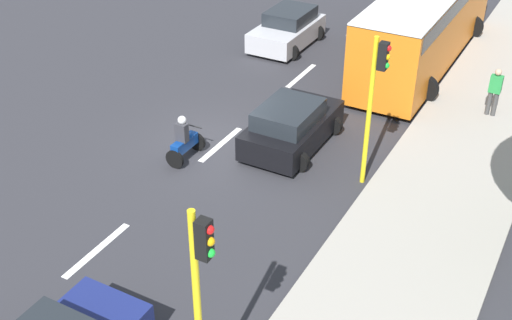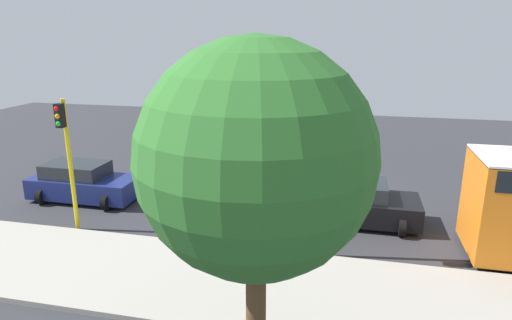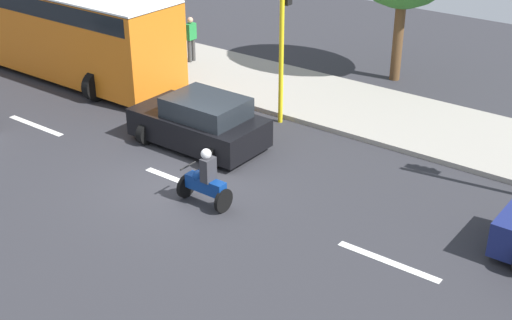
{
  "view_description": "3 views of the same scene",
  "coord_description": "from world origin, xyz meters",
  "px_view_note": "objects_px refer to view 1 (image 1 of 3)",
  "views": [
    {
      "loc": [
        9.74,
        -15.33,
        10.74
      ],
      "look_at": [
        2.17,
        -1.6,
        0.94
      ],
      "focal_mm": 46.03,
      "sensor_mm": 36.0,
      "label": 1
    },
    {
      "loc": [
        17.0,
        0.62,
        6.5
      ],
      "look_at": [
        0.85,
        -3.02,
        1.73
      ],
      "focal_mm": 30.99,
      "sensor_mm": 36.0,
      "label": 2
    },
    {
      "loc": [
        -11.7,
        -11.24,
        8.73
      ],
      "look_at": [
        0.24,
        -2.27,
        1.23
      ],
      "focal_mm": 49.39,
      "sensor_mm": 36.0,
      "label": 3
    }
  ],
  "objects_px": {
    "car_black": "(291,126)",
    "traffic_light_midblock": "(375,92)",
    "motorcycle": "(185,141)",
    "car_silver": "(287,29)",
    "city_bus": "(428,18)",
    "pedestrian_near_signal": "(495,91)",
    "traffic_light_corner": "(201,286)"
  },
  "relations": [
    {
      "from": "motorcycle",
      "to": "pedestrian_near_signal",
      "type": "xyz_separation_m",
      "value": [
        7.65,
        7.24,
        0.42
      ]
    },
    {
      "from": "motorcycle",
      "to": "car_black",
      "type": "bearing_deg",
      "value": 42.87
    },
    {
      "from": "city_bus",
      "to": "traffic_light_midblock",
      "type": "bearing_deg",
      "value": -82.98
    },
    {
      "from": "city_bus",
      "to": "traffic_light_midblock",
      "type": "xyz_separation_m",
      "value": [
        1.16,
        -9.45,
        1.08
      ]
    },
    {
      "from": "car_black",
      "to": "traffic_light_midblock",
      "type": "height_order",
      "value": "traffic_light_midblock"
    },
    {
      "from": "traffic_light_midblock",
      "to": "motorcycle",
      "type": "bearing_deg",
      "value": -164.72
    },
    {
      "from": "city_bus",
      "to": "motorcycle",
      "type": "xyz_separation_m",
      "value": [
        -4.17,
        -10.91,
        -1.2
      ]
    },
    {
      "from": "motorcycle",
      "to": "traffic_light_corner",
      "type": "height_order",
      "value": "traffic_light_corner"
    },
    {
      "from": "car_silver",
      "to": "traffic_light_corner",
      "type": "bearing_deg",
      "value": -68.34
    },
    {
      "from": "pedestrian_near_signal",
      "to": "traffic_light_corner",
      "type": "xyz_separation_m",
      "value": [
        -2.31,
        -14.39,
        1.87
      ]
    },
    {
      "from": "car_black",
      "to": "traffic_light_midblock",
      "type": "xyz_separation_m",
      "value": [
        2.85,
        -0.85,
        2.22
      ]
    },
    {
      "from": "car_silver",
      "to": "traffic_light_midblock",
      "type": "relative_size",
      "value": 0.85
    },
    {
      "from": "car_silver",
      "to": "city_bus",
      "type": "bearing_deg",
      "value": 10.99
    },
    {
      "from": "car_black",
      "to": "car_silver",
      "type": "distance_m",
      "value": 8.46
    },
    {
      "from": "car_silver",
      "to": "traffic_light_midblock",
      "type": "xyz_separation_m",
      "value": [
        6.74,
        -8.37,
        2.22
      ]
    },
    {
      "from": "car_black",
      "to": "car_silver",
      "type": "xyz_separation_m",
      "value": [
        -3.89,
        7.52,
        -0.0
      ]
    },
    {
      "from": "car_silver",
      "to": "pedestrian_near_signal",
      "type": "height_order",
      "value": "pedestrian_near_signal"
    },
    {
      "from": "city_bus",
      "to": "traffic_light_corner",
      "type": "relative_size",
      "value": 2.44
    },
    {
      "from": "car_silver",
      "to": "city_bus",
      "type": "xyz_separation_m",
      "value": [
        5.58,
        1.08,
        1.14
      ]
    },
    {
      "from": "car_silver",
      "to": "motorcycle",
      "type": "xyz_separation_m",
      "value": [
        1.4,
        -9.82,
        -0.07
      ]
    },
    {
      "from": "city_bus",
      "to": "car_silver",
      "type": "bearing_deg",
      "value": -169.01
    },
    {
      "from": "car_black",
      "to": "motorcycle",
      "type": "bearing_deg",
      "value": -137.13
    },
    {
      "from": "pedestrian_near_signal",
      "to": "traffic_light_midblock",
      "type": "xyz_separation_m",
      "value": [
        -2.31,
        -5.78,
        1.87
      ]
    },
    {
      "from": "car_silver",
      "to": "traffic_light_midblock",
      "type": "height_order",
      "value": "traffic_light_midblock"
    },
    {
      "from": "city_bus",
      "to": "pedestrian_near_signal",
      "type": "relative_size",
      "value": 6.51
    },
    {
      "from": "car_black",
      "to": "city_bus",
      "type": "xyz_separation_m",
      "value": [
        1.69,
        8.6,
        1.14
      ]
    },
    {
      "from": "pedestrian_near_signal",
      "to": "traffic_light_corner",
      "type": "relative_size",
      "value": 0.38
    },
    {
      "from": "motorcycle",
      "to": "traffic_light_corner",
      "type": "bearing_deg",
      "value": -53.26
    },
    {
      "from": "traffic_light_corner",
      "to": "pedestrian_near_signal",
      "type": "bearing_deg",
      "value": 80.87
    },
    {
      "from": "traffic_light_midblock",
      "to": "car_black",
      "type": "bearing_deg",
      "value": 163.4
    },
    {
      "from": "traffic_light_corner",
      "to": "traffic_light_midblock",
      "type": "relative_size",
      "value": 1.0
    },
    {
      "from": "traffic_light_corner",
      "to": "city_bus",
      "type": "bearing_deg",
      "value": 93.69
    }
  ]
}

